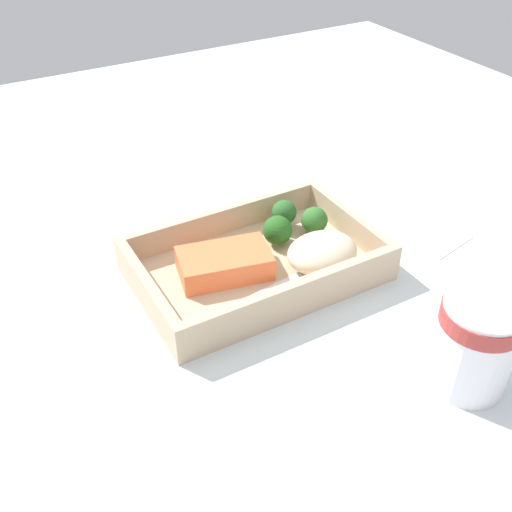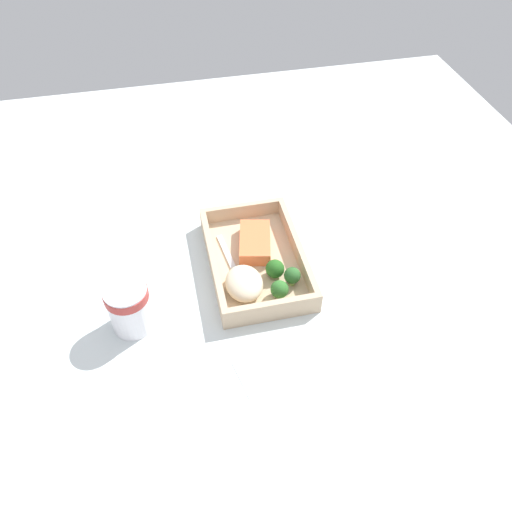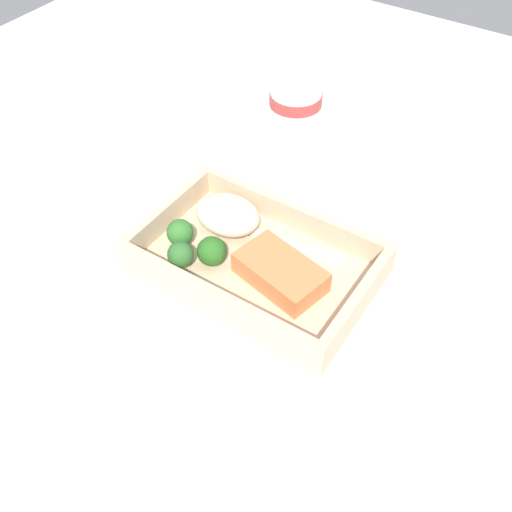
% 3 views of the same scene
% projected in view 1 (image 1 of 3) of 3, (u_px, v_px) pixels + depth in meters
% --- Properties ---
extents(ground_plane, '(1.60, 1.60, 0.02)m').
position_uv_depth(ground_plane, '(256.00, 280.00, 0.73)').
color(ground_plane, silver).
extents(takeout_tray, '(0.28, 0.18, 0.01)m').
position_uv_depth(takeout_tray, '(256.00, 270.00, 0.72)').
color(takeout_tray, '#C8AC8B').
rests_on(takeout_tray, ground_plane).
extents(tray_rim, '(0.28, 0.18, 0.03)m').
position_uv_depth(tray_rim, '(256.00, 254.00, 0.71)').
color(tray_rim, '#C8AC8B').
rests_on(tray_rim, takeout_tray).
extents(salmon_fillet, '(0.12, 0.08, 0.03)m').
position_uv_depth(salmon_fillet, '(224.00, 263.00, 0.70)').
color(salmon_fillet, '#F47442').
rests_on(salmon_fillet, takeout_tray).
extents(mashed_potatoes, '(0.09, 0.07, 0.04)m').
position_uv_depth(mashed_potatoes, '(322.00, 252.00, 0.71)').
color(mashed_potatoes, beige).
rests_on(mashed_potatoes, takeout_tray).
extents(broccoli_floret_1, '(0.03, 0.03, 0.04)m').
position_uv_depth(broccoli_floret_1, '(314.00, 221.00, 0.76)').
color(broccoli_floret_1, '#7FA25E').
rests_on(broccoli_floret_1, takeout_tray).
extents(broccoli_floret_2, '(0.04, 0.04, 0.04)m').
position_uv_depth(broccoli_floret_2, '(278.00, 231.00, 0.74)').
color(broccoli_floret_2, '#75985A').
rests_on(broccoli_floret_2, takeout_tray).
extents(broccoli_floret_3, '(0.03, 0.03, 0.04)m').
position_uv_depth(broccoli_floret_3, '(284.00, 213.00, 0.77)').
color(broccoli_floret_3, '#759752').
rests_on(broccoli_floret_3, takeout_tray).
extents(fork, '(0.16, 0.04, 0.00)m').
position_uv_depth(fork, '(280.00, 286.00, 0.68)').
color(fork, silver).
rests_on(fork, takeout_tray).
extents(paper_cup, '(0.08, 0.08, 0.10)m').
position_uv_depth(paper_cup, '(476.00, 340.00, 0.56)').
color(paper_cup, white).
rests_on(paper_cup, ground_plane).
extents(receipt_slip, '(0.10, 0.14, 0.00)m').
position_uv_depth(receipt_slip, '(415.00, 227.00, 0.80)').
color(receipt_slip, white).
rests_on(receipt_slip, ground_plane).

